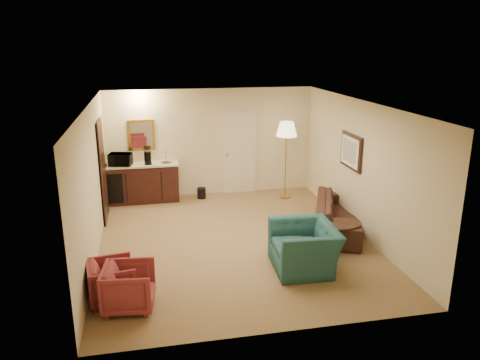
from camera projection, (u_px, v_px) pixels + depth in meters
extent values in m
plane|color=olive|center=(234.00, 241.00, 8.94)|extent=(6.00, 6.00, 0.00)
cube|color=beige|center=(211.00, 142.00, 11.39)|extent=(5.00, 0.02, 2.60)
cube|color=beige|center=(92.00, 183.00, 8.09)|extent=(0.02, 6.00, 2.60)
cube|color=beige|center=(361.00, 168.00, 9.05)|extent=(0.02, 6.00, 2.60)
cube|color=white|center=(234.00, 104.00, 8.20)|extent=(5.00, 6.00, 0.02)
cube|color=beige|center=(239.00, 152.00, 11.57)|extent=(0.82, 0.06, 2.05)
cube|color=black|center=(103.00, 172.00, 9.76)|extent=(0.06, 0.98, 2.10)
cube|color=#E9BB44|center=(141.00, 135.00, 10.97)|extent=(0.62, 0.04, 0.72)
cube|color=black|center=(351.00, 151.00, 9.34)|extent=(0.06, 0.90, 0.70)
cube|color=black|center=(144.00, 183.00, 11.05)|extent=(1.64, 0.58, 0.92)
imported|color=black|center=(338.00, 209.00, 9.34)|extent=(1.46, 2.31, 0.87)
imported|color=#215352|center=(305.00, 240.00, 7.73)|extent=(0.81, 1.19, 1.01)
imported|color=#9D3A33|center=(129.00, 285.00, 6.59)|extent=(0.72, 0.76, 0.71)
imported|color=#9D3A33|center=(112.00, 279.00, 6.81)|extent=(0.70, 0.74, 0.67)
cube|color=black|center=(338.00, 236.00, 8.55)|extent=(0.98, 0.78, 0.49)
cube|color=#B3973B|center=(286.00, 160.00, 11.16)|extent=(0.64, 0.64, 1.87)
cylinder|color=black|center=(202.00, 193.00, 11.33)|extent=(0.28, 0.28, 0.26)
imported|color=black|center=(120.00, 158.00, 10.73)|extent=(0.55, 0.38, 0.34)
cylinder|color=black|center=(148.00, 158.00, 10.82)|extent=(0.18, 0.18, 0.30)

